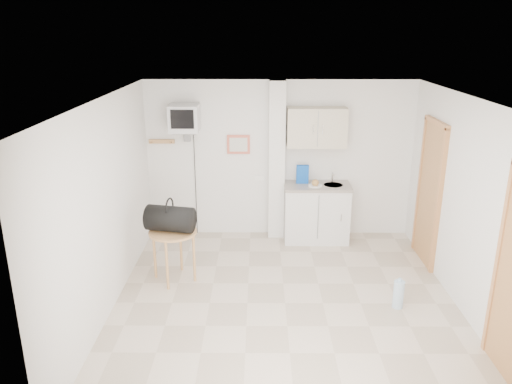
{
  "coord_description": "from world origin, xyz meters",
  "views": [
    {
      "loc": [
        -0.33,
        -5.43,
        3.23
      ],
      "look_at": [
        -0.36,
        0.6,
        1.25
      ],
      "focal_mm": 35.0,
      "sensor_mm": 36.0,
      "label": 1
    }
  ],
  "objects_px": {
    "crt_television": "(184,119)",
    "water_bottle": "(398,294)",
    "round_table": "(173,238)",
    "duffel_bag": "(170,219)"
  },
  "relations": [
    {
      "from": "duffel_bag",
      "to": "round_table",
      "type": "bearing_deg",
      "value": -2.59
    },
    {
      "from": "duffel_bag",
      "to": "water_bottle",
      "type": "distance_m",
      "value": 3.02
    },
    {
      "from": "duffel_bag",
      "to": "crt_television",
      "type": "bearing_deg",
      "value": 100.78
    },
    {
      "from": "crt_television",
      "to": "water_bottle",
      "type": "distance_m",
      "value": 3.93
    },
    {
      "from": "crt_television",
      "to": "duffel_bag",
      "type": "distance_m",
      "value": 1.76
    },
    {
      "from": "crt_television",
      "to": "water_bottle",
      "type": "bearing_deg",
      "value": -36.79
    },
    {
      "from": "water_bottle",
      "to": "round_table",
      "type": "bearing_deg",
      "value": 166.12
    },
    {
      "from": "crt_television",
      "to": "round_table",
      "type": "relative_size",
      "value": 3.06
    },
    {
      "from": "crt_television",
      "to": "duffel_bag",
      "type": "height_order",
      "value": "crt_television"
    },
    {
      "from": "round_table",
      "to": "water_bottle",
      "type": "xyz_separation_m",
      "value": [
        2.82,
        -0.7,
        -0.43
      ]
    }
  ]
}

